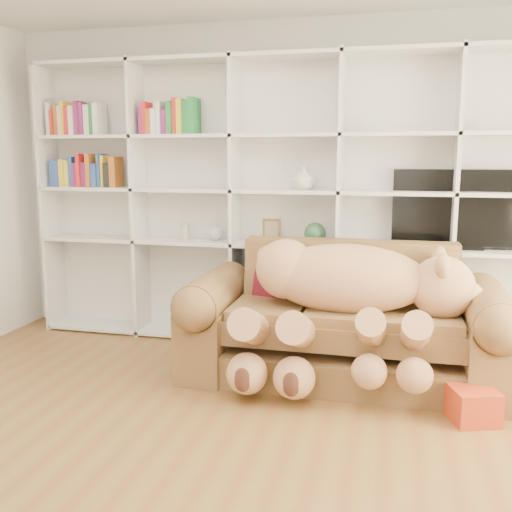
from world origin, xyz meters
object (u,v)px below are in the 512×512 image
(sofa, at_px, (344,328))
(gift_box, at_px, (473,405))
(teddy_bear, at_px, (346,294))
(tv, at_px, (461,210))

(sofa, height_order, gift_box, sofa)
(teddy_bear, distance_m, gift_box, 1.05)
(gift_box, distance_m, tv, 1.65)
(sofa, xyz_separation_m, tv, (0.83, 0.69, 0.81))
(teddy_bear, xyz_separation_m, tv, (0.81, 0.88, 0.51))
(sofa, distance_m, tv, 1.35)
(gift_box, bearing_deg, tv, 90.06)
(sofa, relative_size, gift_box, 8.67)
(sofa, xyz_separation_m, teddy_bear, (0.02, -0.19, 0.30))
(tv, bearing_deg, sofa, -140.20)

